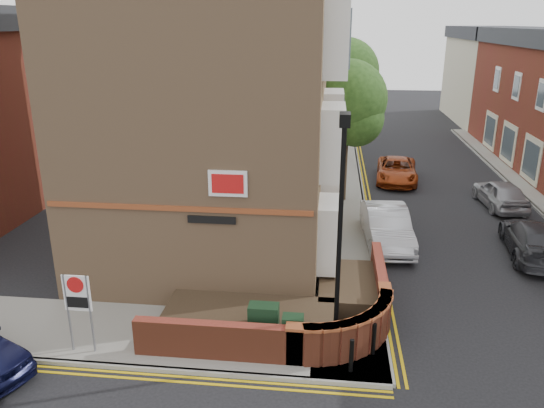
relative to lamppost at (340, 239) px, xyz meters
The scene contains 25 objects.
ground 3.90m from the lamppost, 143.13° to the right, with size 120.00×120.00×0.00m, color black.
pavement_corner 6.07m from the lamppost, behind, with size 13.00×3.00×0.12m, color gray.
pavement_main 15.17m from the lamppost, 88.45° to the left, with size 2.00×32.00×0.12m, color gray.
kerb_side 6.18m from the lamppost, 166.76° to the right, with size 13.00×0.15×0.12m, color gray.
kerb_main_near 15.22m from the lamppost, 84.60° to the left, with size 0.15×32.00×0.12m, color gray.
kerb_main_far 15.44m from the lamppost, 51.46° to the left, with size 0.15×40.00×0.12m, color gray.
yellow_lines_side 6.27m from the lamppost, 164.13° to the right, with size 13.00×0.28×0.01m, color gold.
yellow_lines_main 15.26m from the lamppost, 83.64° to the left, with size 0.28×32.00×0.01m, color gold.
corner_building 8.62m from the lamppost, 123.16° to the left, with size 8.95×10.40×13.60m.
garden_wall 3.93m from the lamppost, 140.91° to the left, with size 6.80×6.00×1.20m, color brown, non-canonical shape.
lamppost is the anchor object (origin of this frame).
utility_cabinet_large 3.24m from the lamppost, behind, with size 0.80×0.45×1.20m, color black.
utility_cabinet_small 2.90m from the lamppost, 169.70° to the right, with size 0.55×0.40×1.10m, color black.
bollard_near 2.91m from the lamppost, 63.43° to the right, with size 0.11×0.11×0.90m, color black.
bollard_far 2.95m from the lamppost, ahead, with size 0.11×0.11×0.90m, color black.
zone_sign 6.85m from the lamppost, behind, with size 0.72×0.07×2.20m.
far_terrace_cream 39.00m from the lamppost, 70.68° to the left, with size 5.40×12.40×8.00m.
tree_near 12.92m from the lamppost, 88.22° to the left, with size 3.64×3.65×6.70m.
tree_mid 20.93m from the lamppost, 88.90° to the left, with size 4.03×4.03×7.42m.
tree_far 28.89m from the lamppost, 89.21° to the left, with size 3.81×3.81×7.00m.
traffic_light_assembly 23.82m from the lamppost, 88.07° to the left, with size 0.20×0.16×4.20m.
silver_car_near 8.36m from the lamppost, 75.42° to the left, with size 1.60×4.58×1.51m, color #AEB0B6.
red_car_main 17.19m from the lamppost, 78.59° to the left, with size 2.11×4.58×1.27m, color #973410.
grey_car_far 10.64m from the lamppost, 44.06° to the left, with size 1.91×4.70×1.36m, color #2B2C30.
silver_car_far 15.20m from the lamppost, 58.79° to the left, with size 1.59×3.95×1.35m, color gray.
Camera 1 is at (1.31, -10.88, 8.37)m, focal length 35.00 mm.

